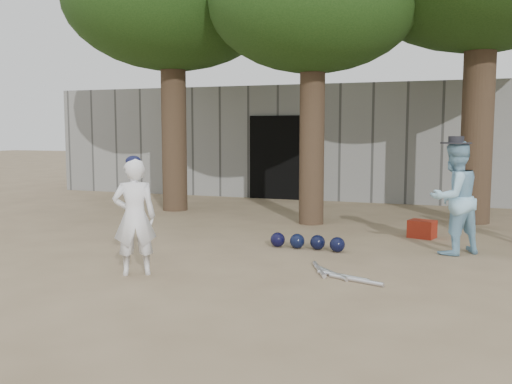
% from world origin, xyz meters
% --- Properties ---
extents(ground, '(70.00, 70.00, 0.00)m').
position_xyz_m(ground, '(0.00, 0.00, 0.00)').
color(ground, '#937C5E').
rests_on(ground, ground).
extents(boy_player, '(0.64, 0.58, 1.47)m').
position_xyz_m(boy_player, '(-0.52, -0.40, 0.74)').
color(boy_player, white).
rests_on(boy_player, ground).
extents(spectator_blue, '(1.02, 1.01, 1.67)m').
position_xyz_m(spectator_blue, '(3.24, 2.23, 0.83)').
color(spectator_blue, '#95CAE7').
rests_on(spectator_blue, ground).
extents(red_bag, '(0.49, 0.43, 0.30)m').
position_xyz_m(red_bag, '(2.74, 3.40, 0.15)').
color(red_bag, '#A12515').
rests_on(red_bag, ground).
extents(back_building, '(16.00, 5.24, 3.00)m').
position_xyz_m(back_building, '(-0.00, 10.33, 1.50)').
color(back_building, gray).
rests_on(back_building, ground).
extents(helmet_row, '(1.19, 0.30, 0.23)m').
position_xyz_m(helmet_row, '(1.14, 1.82, 0.12)').
color(helmet_row, black).
rests_on(helmet_row, ground).
extents(bat_pile, '(1.06, 0.84, 0.06)m').
position_xyz_m(bat_pile, '(1.91, 0.34, 0.03)').
color(bat_pile, silver).
rests_on(bat_pile, ground).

